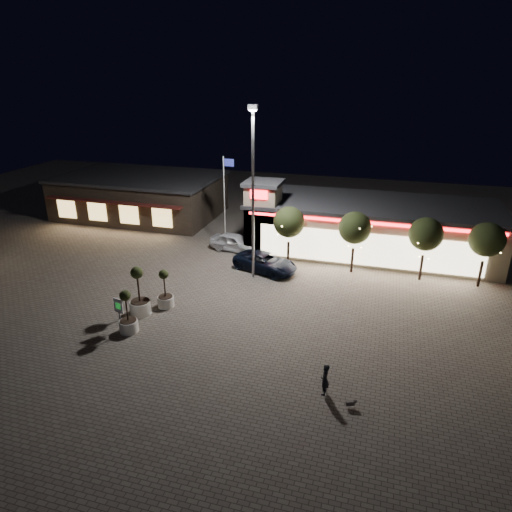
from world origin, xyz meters
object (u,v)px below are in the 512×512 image
(pickup_truck, at_px, (265,262))
(planter_left, at_px, (140,300))
(white_sedan, at_px, (235,242))
(planter_mid, at_px, (128,319))
(valet_sign, at_px, (119,308))
(pedestrian, at_px, (325,380))

(pickup_truck, height_order, planter_left, planter_left)
(white_sedan, height_order, planter_mid, planter_mid)
(white_sedan, height_order, valet_sign, valet_sign)
(pedestrian, bearing_deg, planter_mid, -100.61)
(pickup_truck, bearing_deg, white_sedan, 65.10)
(pedestrian, relative_size, planter_mid, 0.59)
(planter_left, height_order, planter_mid, planter_left)
(white_sedan, bearing_deg, planter_mid, -176.97)
(white_sedan, relative_size, valet_sign, 2.12)
(planter_mid, bearing_deg, pickup_truck, 63.37)
(valet_sign, bearing_deg, planter_mid, -2.29)
(valet_sign, bearing_deg, planter_left, 85.76)
(valet_sign, bearing_deg, white_sedan, 80.58)
(white_sedan, relative_size, planter_mid, 1.63)
(planter_mid, height_order, valet_sign, planter_mid)
(valet_sign, bearing_deg, pickup_truck, 61.02)
(planter_mid, bearing_deg, valet_sign, 177.71)
(white_sedan, bearing_deg, valet_sign, -179.18)
(valet_sign, bearing_deg, pedestrian, -10.84)
(planter_left, relative_size, valet_sign, 1.57)
(pickup_truck, distance_m, valet_sign, 12.40)
(white_sedan, distance_m, pedestrian, 19.50)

